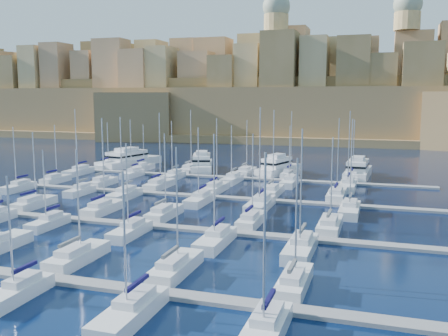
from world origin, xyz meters
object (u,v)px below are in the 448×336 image
(sailboat_4, at_px, (176,267))
(motor_yacht_c, at_px, (278,167))
(motor_yacht_d, at_px, (358,170))
(motor_yacht_a, at_px, (129,160))
(motor_yacht_b, at_px, (202,164))

(sailboat_4, xyz_separation_m, motor_yacht_c, (-3.44, 69.19, 0.98))
(sailboat_4, xyz_separation_m, motor_yacht_d, (14.93, 69.84, 0.98))
(motor_yacht_a, height_order, motor_yacht_b, same)
(motor_yacht_b, height_order, motor_yacht_d, same)
(motor_yacht_a, relative_size, motor_yacht_b, 1.22)
(sailboat_4, bearing_deg, motor_yacht_a, 121.67)
(motor_yacht_a, xyz_separation_m, motor_yacht_c, (40.70, -2.38, -0.00))
(motor_yacht_b, bearing_deg, sailboat_4, -71.95)
(motor_yacht_d, bearing_deg, motor_yacht_c, -177.97)
(sailboat_4, height_order, motor_yacht_b, sailboat_4)
(sailboat_4, relative_size, motor_yacht_a, 0.65)
(motor_yacht_b, xyz_separation_m, motor_yacht_d, (37.68, 0.03, 0.00))
(sailboat_4, xyz_separation_m, motor_yacht_b, (-22.75, 69.81, 0.98))
(sailboat_4, relative_size, motor_yacht_b, 0.79)
(motor_yacht_b, bearing_deg, motor_yacht_a, 175.30)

